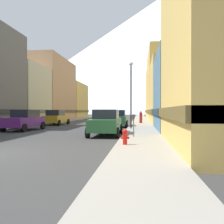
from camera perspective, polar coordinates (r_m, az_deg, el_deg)
The scene contains 19 objects.
sidewalk_left at distance 45.49m, azimuth -9.24°, elevation -1.75°, with size 2.50×100.00×0.15m, color gray.
sidewalk_right at distance 43.77m, azimuth 6.72°, elevation -1.83°, with size 2.50×100.00×0.15m, color gray.
storefront_left_2 at distance 36.65m, azimuth -20.81°, elevation 3.75°, with size 6.67×8.09×8.13m.
storefront_left_3 at distance 47.26m, azimuth -15.15°, elevation 4.89°, with size 7.89×13.82×11.34m.
storefront_left_4 at distance 60.14m, azimuth -11.20°, elevation 2.47°, with size 9.71×12.03×8.27m.
storefront_right_1 at distance 21.78m, azimuth 22.38°, elevation 4.02°, with size 9.39×8.59×6.48m.
storefront_right_2 at distance 30.42m, azimuth 17.83°, elevation 4.16°, with size 9.41×8.54×7.80m.
storefront_right_3 at distance 41.42m, azimuth 14.45°, elevation 5.60°, with size 8.87×12.99×11.42m.
storefront_right_4 at distance 53.26m, azimuth 12.64°, elevation 3.80°, with size 8.80×10.74×10.26m.
car_left_1 at distance 22.31m, azimuth -19.86°, elevation -1.77°, with size 2.25×4.48×1.78m.
car_left_2 at distance 29.69m, azimuth -12.98°, elevation -1.25°, with size 2.14×4.43×1.78m.
car_right_0 at distance 16.69m, azimuth -1.46°, elevation -2.45°, with size 2.10×4.42×1.78m.
car_right_1 at distance 25.47m, azimuth 1.32°, elevation -1.50°, with size 2.16×4.45×1.78m.
fire_hydrant_near at distance 11.17m, azimuth 3.08°, elevation -5.73°, with size 0.40×0.22×0.70m.
parking_meter_near at distance 14.60m, azimuth 5.09°, elevation -2.39°, with size 0.14×0.10×1.33m.
potted_plant_0 at distance 31.12m, azimuth -18.39°, elevation -1.53°, with size 0.68×0.68×1.04m.
pedestrian_0 at distance 30.59m, azimuth 6.79°, elevation -1.26°, with size 0.36×0.36×1.57m.
streetlamp_right at distance 21.48m, azimuth 4.48°, elevation 6.41°, with size 0.36×0.36×5.86m.
mountain_backdrop at distance 276.08m, azimuth 10.83°, elevation 12.84°, with size 327.77×327.77×123.36m, color silver.
Camera 1 is at (6.12, -8.74, 1.70)m, focal length 38.90 mm.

